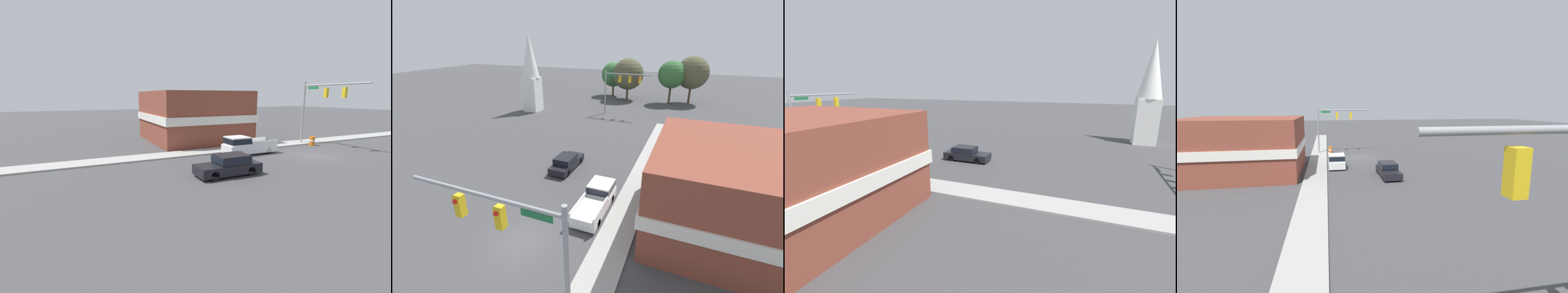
# 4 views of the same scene
# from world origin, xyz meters

# --- Properties ---
(ground_plane) EXTENTS (200.00, 200.00, 0.00)m
(ground_plane) POSITION_xyz_m (0.00, 0.00, 0.00)
(ground_plane) COLOR #424244
(sidewalk_curb) EXTENTS (2.40, 60.00, 0.14)m
(sidewalk_curb) POSITION_xyz_m (5.70, 0.00, 0.07)
(sidewalk_curb) COLOR #9E9E99
(sidewalk_curb) RESTS_ON ground
(near_signal_assembly) EXTENTS (7.83, 0.49, 7.41)m
(near_signal_assembly) POSITION_xyz_m (3.33, -4.38, 5.38)
(near_signal_assembly) COLOR gray
(near_signal_assembly) RESTS_ON ground
(far_signal_assembly) EXTENTS (8.22, 0.49, 7.63)m
(far_signal_assembly) POSITION_xyz_m (-2.62, 33.13, 5.66)
(far_signal_assembly) COLOR gray
(far_signal_assembly) RESTS_ON ground
(car_lead) EXTENTS (1.89, 4.83, 1.51)m
(car_lead) POSITION_xyz_m (-2.03, 10.85, 0.79)
(car_lead) COLOR black
(car_lead) RESTS_ON ground
(pickup_truck_parked) EXTENTS (1.95, 5.42, 1.81)m
(pickup_truck_parked) POSITION_xyz_m (3.32, 5.61, 0.89)
(pickup_truck_parked) COLOR black
(pickup_truck_parked) RESTS_ON ground
(corner_brick_building) EXTENTS (12.53, 11.45, 6.28)m
(corner_brick_building) POSITION_xyz_m (13.52, 6.80, 3.13)
(corner_brick_building) COLOR brown
(corner_brick_building) RESTS_ON ground
(church_steeple) EXTENTS (3.02, 3.02, 13.62)m
(church_steeple) POSITION_xyz_m (-18.50, 29.96, 7.13)
(church_steeple) COLOR white
(church_steeple) RESTS_ON ground
(backdrop_tree_left_far) EXTENTS (5.52, 5.52, 7.63)m
(backdrop_tree_left_far) POSITION_xyz_m (-8.72, 49.11, 4.86)
(backdrop_tree_left_far) COLOR #4C3823
(backdrop_tree_left_far) RESTS_ON ground
(backdrop_tree_left_mid) EXTENTS (6.62, 6.62, 8.80)m
(backdrop_tree_left_mid) POSITION_xyz_m (-4.57, 46.21, 5.48)
(backdrop_tree_left_mid) COLOR #4C3823
(backdrop_tree_left_mid) RESTS_ON ground
(backdrop_tree_center) EXTENTS (5.52, 5.52, 8.66)m
(backdrop_tree_center) POSITION_xyz_m (4.57, 45.76, 5.88)
(backdrop_tree_center) COLOR #4C3823
(backdrop_tree_center) RESTS_ON ground
(backdrop_tree_right_mid) EXTENTS (6.49, 6.49, 9.46)m
(backdrop_tree_right_mid) POSITION_xyz_m (8.40, 47.42, 6.20)
(backdrop_tree_right_mid) COLOR #4C3823
(backdrop_tree_right_mid) RESTS_ON ground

